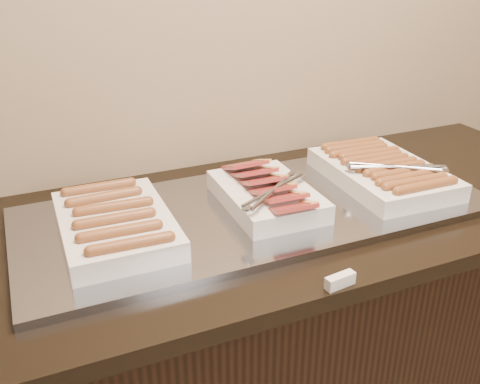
% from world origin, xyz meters
% --- Properties ---
extents(counter, '(2.06, 0.76, 0.90)m').
position_xyz_m(counter, '(0.00, 2.13, 0.45)').
color(counter, black).
rests_on(counter, ground).
extents(warming_tray, '(1.20, 0.50, 0.02)m').
position_xyz_m(warming_tray, '(-0.02, 2.13, 0.91)').
color(warming_tray, '#9397A1').
rests_on(warming_tray, counter).
extents(dish_left, '(0.25, 0.37, 0.07)m').
position_xyz_m(dish_left, '(-0.38, 2.13, 0.95)').
color(dish_left, silver).
rests_on(dish_left, warming_tray).
extents(dish_center, '(0.26, 0.34, 0.09)m').
position_xyz_m(dish_center, '(0.01, 2.12, 0.95)').
color(dish_center, silver).
rests_on(dish_center, warming_tray).
extents(dish_right, '(0.28, 0.41, 0.08)m').
position_xyz_m(dish_right, '(0.37, 2.13, 0.95)').
color(dish_right, silver).
rests_on(dish_right, warming_tray).
extents(label_holder, '(0.07, 0.03, 0.03)m').
position_xyz_m(label_holder, '(-0.00, 1.77, 0.91)').
color(label_holder, silver).
rests_on(label_holder, counter).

